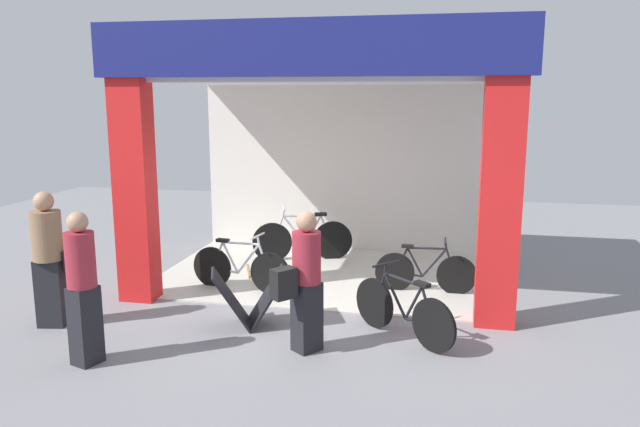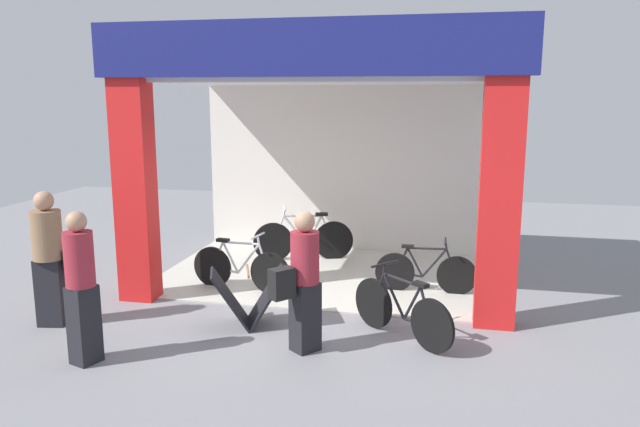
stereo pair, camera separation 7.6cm
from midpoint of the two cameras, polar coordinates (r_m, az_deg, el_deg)
The scene contains 10 objects.
ground_plane at distance 8.30m, azimuth -0.99°, elevation -8.93°, with size 18.51×18.51×0.00m, color gray.
shop_facade at distance 9.50m, azimuth 1.34°, elevation 5.92°, with size 5.45×3.70×3.71m.
bicycle_inside_0 at distance 9.03m, azimuth 9.89°, elevation -5.30°, with size 1.44×0.40×0.79m.
bicycle_inside_1 at distance 10.58m, azimuth -1.29°, elevation -2.37°, with size 1.64×0.62×0.94m.
bicycle_inside_2 at distance 9.09m, azimuth -7.09°, elevation -4.96°, with size 1.54×0.42×0.85m.
bicycle_parked_0 at distance 7.34m, azimuth 7.83°, elevation -8.88°, with size 1.23×1.04×0.86m.
sandwich_board_sign at distance 7.73m, azimuth -6.32°, elevation -7.72°, with size 1.04×0.83×0.72m.
pedestrian_0 at distance 8.24m, azimuth -23.40°, elevation -3.64°, with size 0.60×0.42×1.68m.
pedestrian_1 at distance 6.82m, azimuth -1.28°, elevation -6.20°, with size 0.56×0.62×1.58m.
pedestrian_2 at distance 6.97m, azimuth -20.81°, elevation -6.33°, with size 0.39×0.39×1.65m.
Camera 2 is at (1.84, -7.58, 2.84)m, focal length 34.79 mm.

